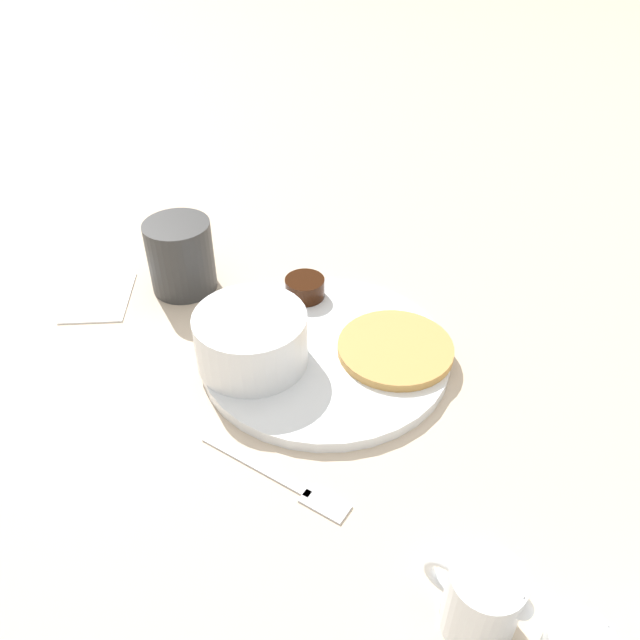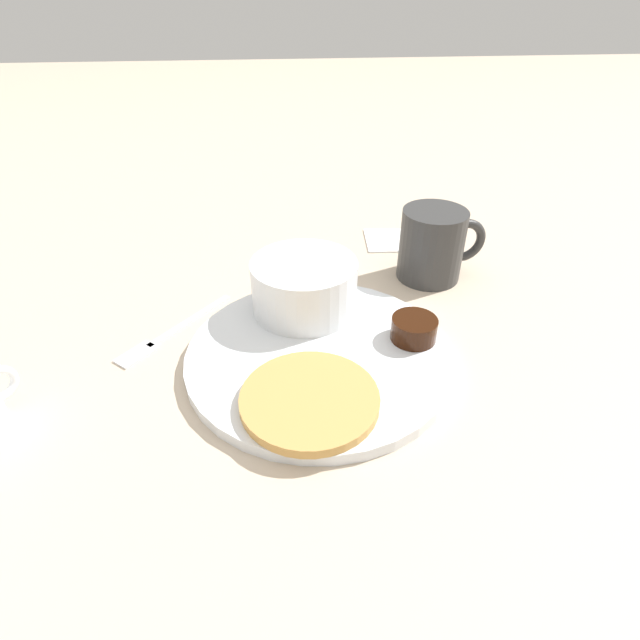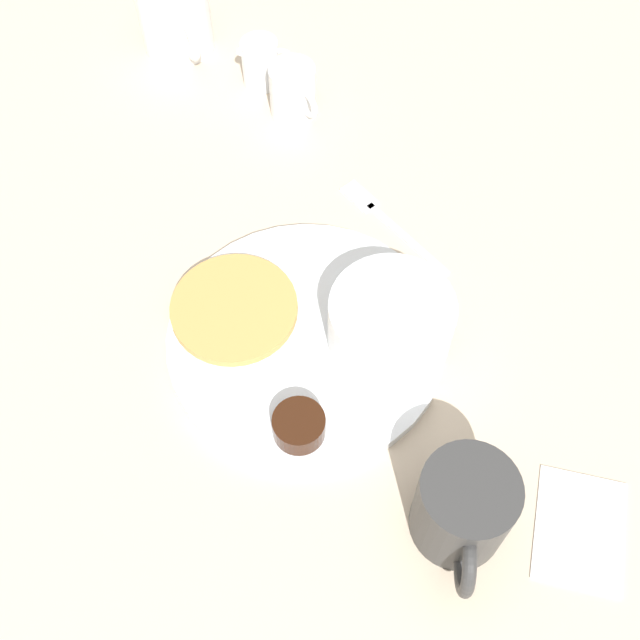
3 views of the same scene
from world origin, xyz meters
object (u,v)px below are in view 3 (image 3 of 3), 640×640
Objects in this scene: plate at (306,338)px; coffee_mug at (463,510)px; second_mug at (175,16)px; fork at (383,216)px; creamer_pitcher_far at (261,62)px; bowl at (391,321)px; creamer_pitcher_near at (293,91)px.

coffee_mug is (-0.15, -0.15, 0.04)m from plate.
fork is at bearing -129.16° from second_mug.
fork is at bearing 17.53° from coffee_mug.
coffee_mug is 1.04× the size of second_mug.
creamer_pitcher_far is 0.12m from second_mug.
bowl reaches higher than fork.
plate is 0.08m from bowl.
creamer_pitcher_far reaches higher than plate.
bowl is (0.01, -0.08, 0.04)m from plate.
plate is at bearing 96.32° from bowl.
coffee_mug is 1.71× the size of creamer_pitcher_near.
plate is at bearing 44.55° from coffee_mug.
plate is 4.09× the size of creamer_pitcher_near.
creamer_pitcher_near is (0.44, 0.21, -0.01)m from coffee_mug.
creamer_pitcher_near reaches higher than creamer_pitcher_far.
bowl is 0.18m from coffee_mug.
creamer_pitcher_near is at bearing 41.28° from fork.
plate is 0.30m from creamer_pitcher_near.
bowl is 1.08× the size of second_mug.
plate is 0.35m from creamer_pitcher_far.
bowl is 1.80× the size of creamer_pitcher_far.
coffee_mug is at bearing -151.88° from creamer_pitcher_far.
plate is 0.44m from second_mug.
creamer_pitcher_near is 0.61× the size of second_mug.
second_mug is at bearing 38.46° from bowl.
plate is 2.39× the size of coffee_mug.
creamer_pitcher_near is 1.01× the size of creamer_pitcher_far.
second_mug reaches higher than plate.
coffee_mug is at bearing -154.97° from bowl.
creamer_pitcher_far reaches higher than fork.
bowl is at bearing -83.68° from plate.
coffee_mug is 0.55m from creamer_pitcher_far.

